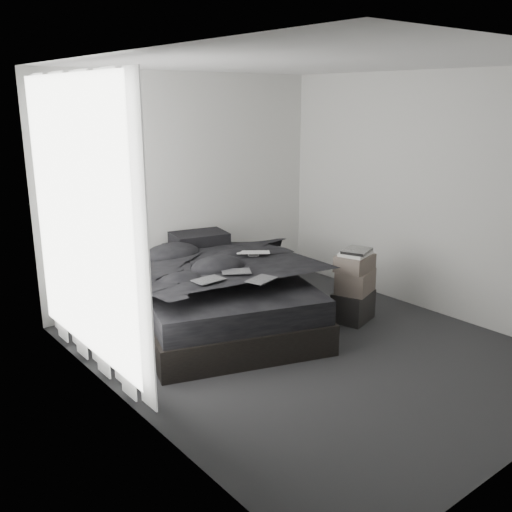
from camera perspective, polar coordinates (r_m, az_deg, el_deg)
floor at (r=5.53m, az=5.25°, el=-9.27°), size 3.60×4.20×0.01m
ceiling at (r=5.03m, az=6.02°, el=18.73°), size 3.60×4.20×0.01m
wall_back at (r=6.76m, az=-6.95°, el=6.82°), size 3.60×0.01×2.60m
wall_left at (r=4.10m, az=-12.77°, el=0.83°), size 0.01×4.20×2.60m
wall_right at (r=6.49m, az=17.18°, el=5.87°), size 0.01×4.20×2.60m
window_left at (r=4.91m, az=-17.26°, el=3.51°), size 0.02×2.00×2.30m
curtain_left at (r=4.94m, az=-16.66°, el=2.80°), size 0.06×2.12×2.48m
bed at (r=6.01m, az=-3.72°, el=-5.60°), size 2.26×2.60×0.30m
mattress at (r=5.92m, az=-3.77°, el=-3.21°), size 2.18×2.52×0.23m
duvet at (r=5.79m, az=-3.66°, el=-1.08°), size 2.12×2.28×0.26m
pillow_lower at (r=6.63m, az=-6.35°, el=0.54°), size 0.77×0.63×0.15m
pillow_upper at (r=6.60m, az=-5.71°, el=1.76°), size 0.69×0.55×0.14m
laptop at (r=5.98m, az=-0.27°, el=0.88°), size 0.42×0.39×0.03m
comic_a at (r=5.20m, az=-4.79°, el=-1.55°), size 0.29×0.20×0.01m
comic_b at (r=5.43m, az=-2.01°, el=-0.68°), size 0.33×0.30×0.01m
comic_c at (r=5.18m, az=0.55°, el=-1.39°), size 0.32×0.25×0.01m
side_stand at (r=5.41m, az=-13.43°, el=-5.70°), size 0.49×0.49×0.78m
papers at (r=5.28m, az=-13.55°, el=-1.69°), size 0.30×0.23×0.02m
floor_books at (r=5.39m, az=-10.55°, el=-9.38°), size 0.20×0.23×0.14m
box_lower at (r=6.22m, az=9.67°, el=-4.94°), size 0.51×0.44×0.32m
box_mid at (r=6.14m, az=9.90°, el=-2.50°), size 0.49×0.44×0.24m
box_upper at (r=6.07m, az=9.84°, el=-0.69°), size 0.44×0.39×0.17m
art_book_white at (r=6.05m, az=9.92°, el=0.24°), size 0.39×0.34×0.03m
art_book_snake at (r=6.04m, az=10.05°, el=0.53°), size 0.39×0.35×0.03m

